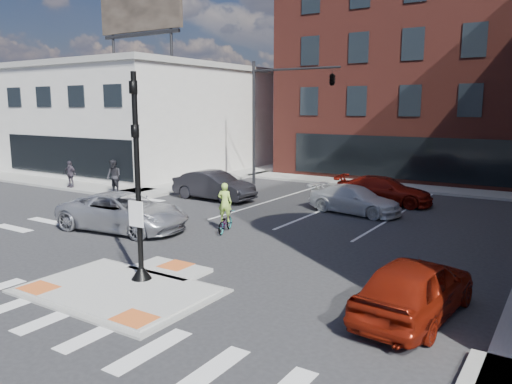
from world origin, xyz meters
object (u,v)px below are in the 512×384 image
Objects in this scene: red_sedan at (415,287)px; pedestrian_a at (114,177)px; bg_car_red at (384,191)px; cyclist at (225,216)px; bg_car_dark at (214,186)px; silver_suv at (124,212)px; white_pickup at (355,200)px; pedestrian_b at (70,174)px.

pedestrian_a reaches higher than red_sedan.
cyclist is (-3.53, -9.40, -0.03)m from bg_car_red.
cyclist reaches higher than bg_car_dark.
silver_suv is at bearing 142.56° from bg_car_red.
white_pickup is at bearing -81.55° from bg_car_dark.
pedestrian_b reaches higher than bg_car_red.
bg_car_red is at bearing -62.98° from bg_car_dark.
silver_suv is 1.13× the size of bg_car_red.
silver_suv is 13.57m from bg_car_red.
pedestrian_b reaches higher than white_pickup.
bg_car_red is at bearing -128.63° from cyclist.
white_pickup is at bearing -133.98° from cyclist.
bg_car_dark is 2.34× the size of cyclist.
pedestrian_a is (-19.45, 7.72, 0.35)m from red_sedan.
cyclist is (4.84, -5.54, -0.10)m from bg_car_dark.
silver_suv is 8.68m from pedestrian_a.
pedestrian_a is (-13.61, -3.00, 0.45)m from white_pickup.
red_sedan is at bearing -108.10° from silver_suv.
bg_car_dark reaches higher than red_sedan.
pedestrian_b reaches higher than silver_suv.
pedestrian_b is at bearing -177.42° from pedestrian_a.
bg_car_dark reaches higher than white_pickup.
bg_car_dark is 2.49× the size of pedestrian_a.
cyclist is (3.75, 2.04, -0.09)m from silver_suv.
pedestrian_b is at bearing 107.72° from white_pickup.
pedestrian_b is (-14.48, 3.40, 0.29)m from cyclist.
pedestrian_b is at bearing -13.00° from red_sedan.
pedestrian_a is at bearing 43.14° from silver_suv.
silver_suv is 1.24× the size of red_sedan.
red_sedan is 12.21m from white_pickup.
white_pickup is 7.12m from cyclist.
pedestrian_a is (-5.66, -2.14, 0.33)m from bg_car_dark.
bg_car_dark is at bearing 104.24° from white_pickup.
silver_suv is at bearing -169.56° from bg_car_dark.
white_pickup is at bearing -47.07° from silver_suv.
bg_car_red is 18.99m from pedestrian_b.
cyclist reaches higher than red_sedan.
pedestrian_b is at bearing 55.14° from silver_suv.
bg_car_red is 2.58× the size of pedestrian_a.
bg_car_red is (0.42, 3.00, 0.06)m from white_pickup.
pedestrian_b is at bearing -31.27° from cyclist.
bg_car_dark reaches higher than bg_car_red.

